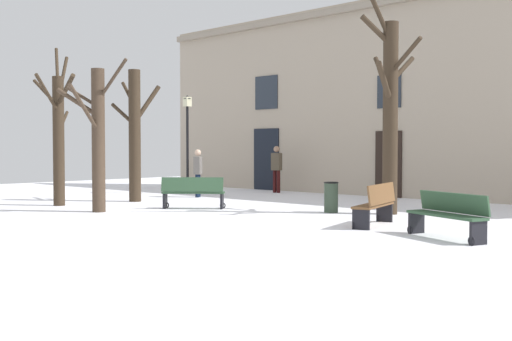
{
  "coord_description": "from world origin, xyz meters",
  "views": [
    {
      "loc": [
        10.83,
        -10.17,
        1.7
      ],
      "look_at": [
        0.0,
        1.76,
        1.13
      ],
      "focal_mm": 42.88,
      "sensor_mm": 36.0,
      "label": 1
    }
  ],
  "objects_px": {
    "bench_back_to_back_left": "(448,214)",
    "tree_right_of_center": "(135,132)",
    "streetlamp": "(187,133)",
    "person_strolling": "(277,167)",
    "tree_near_facade": "(97,136)",
    "tree_center": "(58,132)",
    "litter_bin": "(331,197)",
    "person_near_bench": "(198,171)",
    "tree_left_of_center": "(390,109)",
    "bench_near_lamp": "(193,192)",
    "bench_back_to_back_right": "(376,204)"
  },
  "relations": [
    {
      "from": "tree_left_of_center",
      "to": "person_strolling",
      "type": "relative_size",
      "value": 3.27
    },
    {
      "from": "tree_right_of_center",
      "to": "bench_back_to_back_right",
      "type": "bearing_deg",
      "value": -1.4
    },
    {
      "from": "bench_back_to_back_left",
      "to": "person_strolling",
      "type": "xyz_separation_m",
      "value": [
        -10.23,
        7.06,
        0.55
      ]
    },
    {
      "from": "bench_back_to_back_left",
      "to": "tree_right_of_center",
      "type": "bearing_deg",
      "value": -162.88
    },
    {
      "from": "tree_center",
      "to": "bench_near_lamp",
      "type": "distance_m",
      "value": 4.58
    },
    {
      "from": "litter_bin",
      "to": "person_near_bench",
      "type": "distance_m",
      "value": 6.59
    },
    {
      "from": "streetlamp",
      "to": "person_strolling",
      "type": "height_order",
      "value": "streetlamp"
    },
    {
      "from": "person_strolling",
      "to": "bench_back_to_back_left",
      "type": "bearing_deg",
      "value": -38.95
    },
    {
      "from": "tree_right_of_center",
      "to": "streetlamp",
      "type": "bearing_deg",
      "value": 112.26
    },
    {
      "from": "litter_bin",
      "to": "bench_near_lamp",
      "type": "distance_m",
      "value": 3.92
    },
    {
      "from": "person_near_bench",
      "to": "bench_near_lamp",
      "type": "bearing_deg",
      "value": -167.05
    },
    {
      "from": "litter_bin",
      "to": "person_near_bench",
      "type": "xyz_separation_m",
      "value": [
        -6.47,
        1.1,
        0.52
      ]
    },
    {
      "from": "streetlamp",
      "to": "bench_back_to_back_right",
      "type": "distance_m",
      "value": 11.28
    },
    {
      "from": "tree_right_of_center",
      "to": "litter_bin",
      "type": "bearing_deg",
      "value": 12.02
    },
    {
      "from": "streetlamp",
      "to": "bench_near_lamp",
      "type": "bearing_deg",
      "value": -39.91
    },
    {
      "from": "tree_near_facade",
      "to": "tree_center",
      "type": "bearing_deg",
      "value": 173.52
    },
    {
      "from": "tree_right_of_center",
      "to": "person_near_bench",
      "type": "distance_m",
      "value": 2.85
    },
    {
      "from": "tree_near_facade",
      "to": "tree_left_of_center",
      "type": "relative_size",
      "value": 0.69
    },
    {
      "from": "bench_back_to_back_right",
      "to": "person_strolling",
      "type": "height_order",
      "value": "person_strolling"
    },
    {
      "from": "tree_left_of_center",
      "to": "bench_back_to_back_left",
      "type": "bearing_deg",
      "value": -45.62
    },
    {
      "from": "bench_back_to_back_left",
      "to": "person_near_bench",
      "type": "relative_size",
      "value": 1.08
    },
    {
      "from": "tree_near_facade",
      "to": "tree_left_of_center",
      "type": "height_order",
      "value": "tree_left_of_center"
    },
    {
      "from": "bench_near_lamp",
      "to": "streetlamp",
      "type": "bearing_deg",
      "value": -77.65
    },
    {
      "from": "bench_near_lamp",
      "to": "litter_bin",
      "type": "bearing_deg",
      "value": 169.79
    },
    {
      "from": "tree_right_of_center",
      "to": "bench_back_to_back_left",
      "type": "bearing_deg",
      "value": -5.2
    },
    {
      "from": "tree_right_of_center",
      "to": "streetlamp",
      "type": "xyz_separation_m",
      "value": [
        -1.43,
        3.5,
        0.05
      ]
    },
    {
      "from": "tree_left_of_center",
      "to": "litter_bin",
      "type": "distance_m",
      "value": 2.77
    },
    {
      "from": "person_strolling",
      "to": "person_near_bench",
      "type": "distance_m",
      "value": 3.58
    },
    {
      "from": "litter_bin",
      "to": "bench_back_to_back_right",
      "type": "distance_m",
      "value": 2.89
    },
    {
      "from": "tree_center",
      "to": "bench_back_to_back_right",
      "type": "relative_size",
      "value": 2.69
    },
    {
      "from": "litter_bin",
      "to": "person_strolling",
      "type": "relative_size",
      "value": 0.45
    },
    {
      "from": "litter_bin",
      "to": "bench_back_to_back_right",
      "type": "height_order",
      "value": "bench_back_to_back_right"
    },
    {
      "from": "tree_near_facade",
      "to": "tree_right_of_center",
      "type": "bearing_deg",
      "value": 126.09
    },
    {
      "from": "tree_near_facade",
      "to": "person_near_bench",
      "type": "height_order",
      "value": "tree_near_facade"
    },
    {
      "from": "tree_center",
      "to": "tree_right_of_center",
      "type": "height_order",
      "value": "tree_center"
    },
    {
      "from": "bench_near_lamp",
      "to": "person_near_bench",
      "type": "bearing_deg",
      "value": -81.95
    },
    {
      "from": "tree_near_facade",
      "to": "litter_bin",
      "type": "xyz_separation_m",
      "value": [
        4.73,
        4.12,
        -1.63
      ]
    },
    {
      "from": "streetlamp",
      "to": "bench_back_to_back_right",
      "type": "height_order",
      "value": "streetlamp"
    },
    {
      "from": "bench_near_lamp",
      "to": "person_strolling",
      "type": "relative_size",
      "value": 0.92
    },
    {
      "from": "tree_left_of_center",
      "to": "person_near_bench",
      "type": "distance_m",
      "value": 8.05
    },
    {
      "from": "streetlamp",
      "to": "person_near_bench",
      "type": "bearing_deg",
      "value": -30.52
    },
    {
      "from": "bench_back_to_back_left",
      "to": "person_strolling",
      "type": "distance_m",
      "value": 12.44
    },
    {
      "from": "streetlamp",
      "to": "litter_bin",
      "type": "relative_size",
      "value": 4.57
    },
    {
      "from": "tree_center",
      "to": "streetlamp",
      "type": "relative_size",
      "value": 1.29
    },
    {
      "from": "tree_right_of_center",
      "to": "tree_left_of_center",
      "type": "relative_size",
      "value": 0.72
    },
    {
      "from": "tree_center",
      "to": "bench_near_lamp",
      "type": "xyz_separation_m",
      "value": [
        3.73,
        2.03,
        -1.73
      ]
    },
    {
      "from": "tree_left_of_center",
      "to": "tree_right_of_center",
      "type": "bearing_deg",
      "value": -165.37
    },
    {
      "from": "tree_center",
      "to": "tree_near_facade",
      "type": "distance_m",
      "value": 2.5
    },
    {
      "from": "tree_left_of_center",
      "to": "bench_back_to_back_right",
      "type": "relative_size",
      "value": 3.3
    },
    {
      "from": "bench_back_to_back_right",
      "to": "bench_near_lamp",
      "type": "relative_size",
      "value": 1.08
    }
  ]
}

